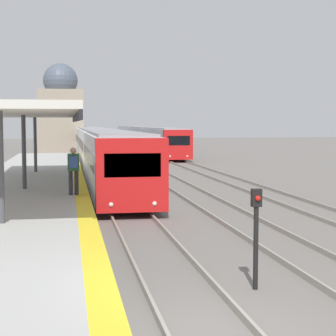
% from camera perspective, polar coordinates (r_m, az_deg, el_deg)
% --- Properties ---
extents(ground_plane, '(240.00, 240.00, 0.00)m').
position_cam_1_polar(ground_plane, '(9.30, 4.35, -16.64)').
color(ground_plane, slate).
extents(track_platform_line, '(1.51, 120.00, 0.15)m').
position_cam_1_polar(track_platform_line, '(9.28, 4.35, -16.21)').
color(track_platform_line, gray).
rests_on(track_platform_line, ground_plane).
extents(platform_canopy, '(4.00, 18.88, 3.02)m').
position_cam_1_polar(platform_canopy, '(22.08, -14.38, 5.43)').
color(platform_canopy, beige).
rests_on(platform_canopy, station_platform).
extents(person_on_platform, '(0.40, 0.40, 1.66)m').
position_cam_1_polar(person_on_platform, '(19.80, -9.59, 0.10)').
color(person_on_platform, '#2D2D33').
rests_on(person_on_platform, station_platform).
extents(train_near, '(2.54, 61.42, 2.97)m').
position_cam_1_polar(train_near, '(50.00, -7.60, 2.55)').
color(train_near, red).
rests_on(train_near, ground_plane).
extents(train_far, '(2.52, 45.22, 2.94)m').
position_cam_1_polar(train_far, '(70.03, -2.51, 3.14)').
color(train_far, red).
rests_on(train_far, ground_plane).
extents(signal_post_near, '(0.20, 0.21, 2.06)m').
position_cam_1_polar(signal_post_near, '(11.49, 8.94, -6.04)').
color(signal_post_near, black).
rests_on(signal_post_near, ground_plane).
extents(distant_domed_building, '(5.20, 5.20, 10.35)m').
position_cam_1_polar(distant_domed_building, '(67.23, -10.83, 5.69)').
color(distant_domed_building, gray).
rests_on(distant_domed_building, ground_plane).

